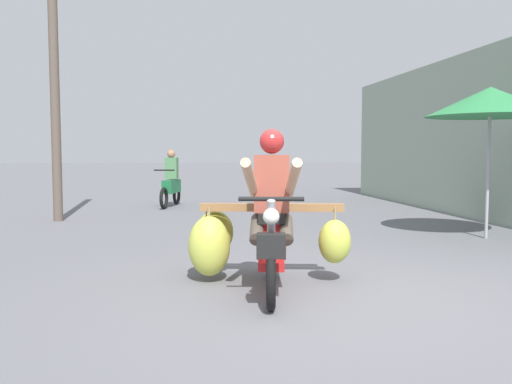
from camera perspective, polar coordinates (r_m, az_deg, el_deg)
ground_plane at (r=4.98m, az=8.08°, el=-11.62°), size 120.00×120.00×0.00m
motorbike_main_loaded at (r=5.50m, az=-0.81°, el=-4.34°), size 1.73×1.93×1.58m
motorbike_distant_ahead_left at (r=13.40m, az=-9.00°, el=0.89°), size 0.65×1.58×1.40m
shopfront_building at (r=13.91m, az=24.93°, el=5.30°), size 3.56×10.13×3.38m
market_umbrella_near_shop at (r=9.12m, az=23.65°, el=8.78°), size 1.96×1.96×2.36m
utility_pole at (r=11.23m, az=-20.65°, el=11.58°), size 0.18×0.18×5.67m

